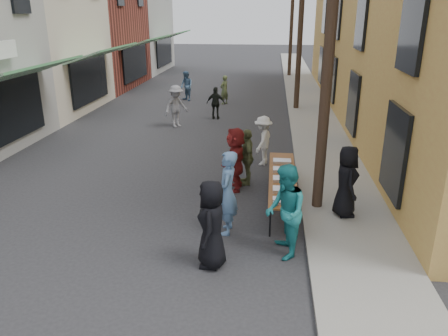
% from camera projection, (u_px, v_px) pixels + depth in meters
% --- Properties ---
extents(ground, '(120.00, 120.00, 0.00)m').
position_uv_depth(ground, '(115.00, 262.00, 8.88)').
color(ground, '#28282B').
rests_on(ground, ground).
extents(sidewalk, '(2.20, 60.00, 0.10)m').
position_uv_depth(sidewalk, '(310.00, 109.00, 22.36)').
color(sidewalk, gray).
rests_on(sidewalk, ground).
extents(storefront_row, '(8.00, 37.00, 9.00)m').
position_uv_depth(storefront_row, '(20.00, 24.00, 22.48)').
color(storefront_row, maroon).
rests_on(storefront_row, ground).
extents(utility_pole_near, '(0.26, 0.26, 9.00)m').
position_uv_depth(utility_pole_near, '(331.00, 26.00, 9.71)').
color(utility_pole_near, '#2D2116').
rests_on(utility_pole_near, ground).
extents(utility_pole_mid, '(0.26, 0.26, 9.00)m').
position_uv_depth(utility_pole_mid, '(301.00, 17.00, 20.92)').
color(utility_pole_mid, '#2D2116').
rests_on(utility_pole_mid, ground).
extents(utility_pole_far, '(0.26, 0.26, 9.00)m').
position_uv_depth(utility_pole_far, '(292.00, 15.00, 32.13)').
color(utility_pole_far, '#2D2116').
rests_on(utility_pole_far, ground).
extents(serving_table, '(0.70, 4.00, 0.75)m').
position_uv_depth(serving_table, '(283.00, 178.00, 11.36)').
color(serving_table, brown).
rests_on(serving_table, ground).
extents(catering_tray_sausage, '(0.50, 0.33, 0.08)m').
position_uv_depth(catering_tray_sausage, '(284.00, 201.00, 9.79)').
color(catering_tray_sausage, maroon).
rests_on(catering_tray_sausage, serving_table).
extents(catering_tray_foil_b, '(0.50, 0.33, 0.08)m').
position_uv_depth(catering_tray_foil_b, '(283.00, 190.00, 10.40)').
color(catering_tray_foil_b, '#B2B2B7').
rests_on(catering_tray_foil_b, serving_table).
extents(catering_tray_buns, '(0.50, 0.33, 0.08)m').
position_uv_depth(catering_tray_buns, '(283.00, 179.00, 11.05)').
color(catering_tray_buns, tan).
rests_on(catering_tray_buns, serving_table).
extents(catering_tray_foil_d, '(0.50, 0.33, 0.08)m').
position_uv_depth(catering_tray_foil_d, '(282.00, 170.00, 11.71)').
color(catering_tray_foil_d, '#B2B2B7').
rests_on(catering_tray_foil_d, serving_table).
extents(catering_tray_buns_end, '(0.50, 0.33, 0.08)m').
position_uv_depth(catering_tray_buns_end, '(282.00, 161.00, 12.36)').
color(catering_tray_buns_end, tan).
rests_on(catering_tray_buns_end, serving_table).
extents(condiment_jar_a, '(0.07, 0.07, 0.08)m').
position_uv_depth(condiment_jar_a, '(274.00, 206.00, 9.53)').
color(condiment_jar_a, '#A57F26').
rests_on(condiment_jar_a, serving_table).
extents(condiment_jar_b, '(0.07, 0.07, 0.08)m').
position_uv_depth(condiment_jar_b, '(274.00, 204.00, 9.63)').
color(condiment_jar_b, '#A57F26').
rests_on(condiment_jar_b, serving_table).
extents(condiment_jar_c, '(0.07, 0.07, 0.08)m').
position_uv_depth(condiment_jar_c, '(274.00, 202.00, 9.72)').
color(condiment_jar_c, '#A57F26').
rests_on(condiment_jar_c, serving_table).
extents(cup_stack, '(0.08, 0.08, 0.12)m').
position_uv_depth(cup_stack, '(293.00, 205.00, 9.53)').
color(cup_stack, tan).
rests_on(cup_stack, serving_table).
extents(guest_front_a, '(0.58, 0.89, 1.80)m').
position_uv_depth(guest_front_a, '(212.00, 224.00, 8.49)').
color(guest_front_a, black).
rests_on(guest_front_a, ground).
extents(guest_front_b, '(0.47, 0.71, 1.94)m').
position_uv_depth(guest_front_b, '(227.00, 193.00, 9.76)').
color(guest_front_b, '#577DA9').
rests_on(guest_front_b, ground).
extents(guest_front_c, '(0.89, 1.07, 1.97)m').
position_uv_depth(guest_front_c, '(285.00, 212.00, 8.81)').
color(guest_front_c, teal).
rests_on(guest_front_c, ground).
extents(guest_front_d, '(0.86, 1.17, 1.62)m').
position_uv_depth(guest_front_d, '(263.00, 141.00, 14.23)').
color(guest_front_d, silver).
rests_on(guest_front_d, ground).
extents(guest_front_e, '(0.56, 1.02, 1.65)m').
position_uv_depth(guest_front_e, '(247.00, 157.00, 12.62)').
color(guest_front_e, '#5C643A').
rests_on(guest_front_e, ground).
extents(guest_queue_back, '(0.64, 1.71, 1.81)m').
position_uv_depth(guest_queue_back, '(235.00, 159.00, 12.18)').
color(guest_queue_back, maroon).
rests_on(guest_queue_back, ground).
extents(server, '(0.67, 0.93, 1.75)m').
position_uv_depth(server, '(346.00, 181.00, 10.42)').
color(server, black).
rests_on(server, sidewalk).
extents(passerby_left, '(1.27, 1.32, 1.81)m').
position_uv_depth(passerby_left, '(176.00, 106.00, 18.88)').
color(passerby_left, gray).
rests_on(passerby_left, ground).
extents(passerby_mid, '(0.89, 0.41, 1.49)m').
position_uv_depth(passerby_mid, '(216.00, 103.00, 20.27)').
color(passerby_mid, black).
rests_on(passerby_mid, ground).
extents(passerby_right, '(0.63, 0.67, 1.54)m').
position_uv_depth(passerby_right, '(224.00, 90.00, 23.53)').
color(passerby_right, '#546339').
rests_on(passerby_right, ground).
extents(passerby_far, '(0.99, 1.00, 1.64)m').
position_uv_depth(passerby_far, '(186.00, 86.00, 24.42)').
color(passerby_far, '#496B8D').
rests_on(passerby_far, ground).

